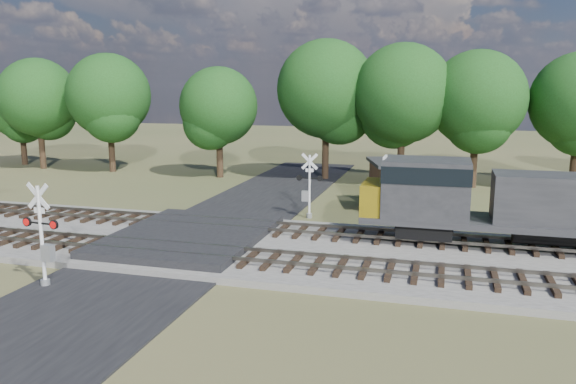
% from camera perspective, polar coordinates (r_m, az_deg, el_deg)
% --- Properties ---
extents(ground, '(160.00, 160.00, 0.00)m').
position_cam_1_polar(ground, '(27.76, -10.38, -5.50)').
color(ground, '#414D29').
rests_on(ground, ground).
extents(ballast_bed, '(140.00, 10.00, 0.30)m').
position_cam_1_polar(ballast_bed, '(25.61, 10.85, -6.56)').
color(ballast_bed, gray).
rests_on(ballast_bed, ground).
extents(road, '(7.00, 60.00, 0.08)m').
position_cam_1_polar(road, '(27.75, -10.38, -5.42)').
color(road, black).
rests_on(road, ground).
extents(crossing_panel, '(7.00, 9.00, 0.62)m').
position_cam_1_polar(crossing_panel, '(28.11, -9.95, -4.61)').
color(crossing_panel, '#262628').
rests_on(crossing_panel, ground).
extents(track_near, '(140.00, 2.60, 0.33)m').
position_cam_1_polar(track_near, '(24.67, -5.87, -6.45)').
color(track_near, black).
rests_on(track_near, ballast_bed).
extents(track_far, '(140.00, 2.60, 0.33)m').
position_cam_1_polar(track_far, '(29.20, -2.29, -3.67)').
color(track_far, black).
rests_on(track_far, ballast_bed).
extents(crossing_signal_near, '(1.66, 0.37, 4.11)m').
position_cam_1_polar(crossing_signal_near, '(23.49, -23.55, -4.91)').
color(crossing_signal_near, silver).
rests_on(crossing_signal_near, ground).
extents(crossing_signal_far, '(1.55, 0.34, 3.85)m').
position_cam_1_polar(crossing_signal_far, '(32.85, 2.05, 0.08)').
color(crossing_signal_far, silver).
rests_on(crossing_signal_far, ground).
extents(equipment_shed, '(5.60, 5.60, 3.05)m').
position_cam_1_polar(equipment_shed, '(36.14, 11.96, 0.75)').
color(equipment_shed, '#4A3420').
rests_on(equipment_shed, ground).
extents(treeline, '(76.19, 9.68, 11.39)m').
position_cam_1_polar(treeline, '(44.98, 9.15, 9.23)').
color(treeline, black).
rests_on(treeline, ground).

